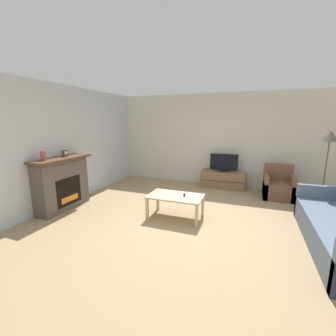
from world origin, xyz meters
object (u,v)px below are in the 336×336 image
(tv, at_px, (224,163))
(floor_lamp, at_px, (329,142))
(mantel_vase_left, at_px, (43,156))
(armchair, at_px, (278,187))
(fireplace, at_px, (62,183))
(remote, at_px, (184,195))
(mantel_clock, at_px, (65,153))
(tv_stand, at_px, (223,179))
(coffee_table, at_px, (175,198))

(tv, distance_m, floor_lamp, 2.58)
(mantel_vase_left, height_order, armchair, mantel_vase_left)
(fireplace, bearing_deg, mantel_vase_left, -87.60)
(remote, relative_size, floor_lamp, 0.09)
(mantel_vase_left, xyz_separation_m, armchair, (4.49, 2.89, -0.97))
(fireplace, xyz_separation_m, mantel_vase_left, (0.02, -0.40, 0.66))
(mantel_clock, xyz_separation_m, tv, (3.07, 2.75, -0.50))
(mantel_clock, relative_size, tv_stand, 0.12)
(tv_stand, distance_m, coffee_table, 2.56)
(tv, bearing_deg, floor_lamp, -28.39)
(armchair, xyz_separation_m, remote, (-1.88, -2.01, 0.20))
(fireplace, xyz_separation_m, floor_lamp, (5.25, 1.72, 0.91))
(coffee_table, xyz_separation_m, floor_lamp, (2.79, 1.31, 1.09))
(mantel_clock, bearing_deg, floor_lamp, 16.82)
(coffee_table, relative_size, floor_lamp, 0.62)
(fireplace, relative_size, mantel_vase_left, 6.18)
(floor_lamp, bearing_deg, remote, -154.72)
(mantel_vase_left, distance_m, floor_lamp, 5.65)
(tv_stand, bearing_deg, coffee_table, -104.12)
(coffee_table, bearing_deg, mantel_vase_left, -161.73)
(mantel_clock, bearing_deg, coffee_table, 6.36)
(coffee_table, bearing_deg, tv_stand, 75.88)
(fireplace, bearing_deg, remote, 10.30)
(mantel_clock, xyz_separation_m, tv_stand, (3.07, 2.75, -0.98))
(armchair, distance_m, floor_lamp, 1.62)
(floor_lamp, bearing_deg, mantel_vase_left, -157.97)
(coffee_table, bearing_deg, fireplace, -170.63)
(mantel_clock, distance_m, remote, 2.74)
(fireplace, distance_m, armchair, 5.16)
(mantel_clock, bearing_deg, remote, 7.50)
(mantel_vase_left, height_order, remote, mantel_vase_left)
(mantel_clock, distance_m, tv, 4.16)
(tv_stand, xyz_separation_m, remote, (-0.46, -2.41, 0.23))
(coffee_table, distance_m, remote, 0.19)
(remote, bearing_deg, floor_lamp, 10.07)
(coffee_table, distance_m, floor_lamp, 3.26)
(armchair, distance_m, remote, 2.75)
(tv_stand, height_order, coffee_table, tv_stand)
(mantel_vase_left, distance_m, armchair, 5.43)
(armchair, relative_size, coffee_table, 0.77)
(tv_stand, xyz_separation_m, coffee_table, (-0.62, -2.48, 0.17))
(tv_stand, height_order, remote, remote)
(tv_stand, height_order, floor_lamp, floor_lamp)
(armchair, bearing_deg, tv, 164.18)
(mantel_vase_left, height_order, tv_stand, mantel_vase_left)
(mantel_clock, distance_m, floor_lamp, 5.48)
(fireplace, bearing_deg, floor_lamp, 18.09)
(fireplace, height_order, floor_lamp, floor_lamp)
(remote, xyz_separation_m, floor_lamp, (2.62, 1.24, 1.02))
(mantel_vase_left, distance_m, tv_stand, 4.61)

